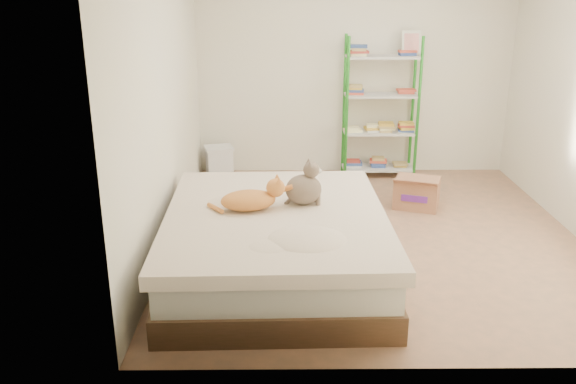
{
  "coord_description": "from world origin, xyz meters",
  "views": [
    {
      "loc": [
        -0.88,
        -5.32,
        2.3
      ],
      "look_at": [
        -0.83,
        -0.52,
        0.62
      ],
      "focal_mm": 38.0,
      "sensor_mm": 36.0,
      "label": 1
    }
  ],
  "objects_px": {
    "bed": "(276,244)",
    "orange_cat": "(248,198)",
    "shelf_unit": "(381,113)",
    "grey_cat": "(304,183)",
    "cardboard_box": "(417,193)",
    "white_bin": "(219,161)"
  },
  "relations": [
    {
      "from": "shelf_unit",
      "to": "orange_cat",
      "type": "bearing_deg",
      "value": -118.85
    },
    {
      "from": "shelf_unit",
      "to": "cardboard_box",
      "type": "xyz_separation_m",
      "value": [
        0.24,
        -1.11,
        -0.62
      ]
    },
    {
      "from": "shelf_unit",
      "to": "white_bin",
      "type": "bearing_deg",
      "value": -179.09
    },
    {
      "from": "cardboard_box",
      "to": "orange_cat",
      "type": "bearing_deg",
      "value": -118.53
    },
    {
      "from": "shelf_unit",
      "to": "white_bin",
      "type": "distance_m",
      "value": 2.04
    },
    {
      "from": "bed",
      "to": "grey_cat",
      "type": "xyz_separation_m",
      "value": [
        0.23,
        0.19,
        0.46
      ]
    },
    {
      "from": "white_bin",
      "to": "shelf_unit",
      "type": "bearing_deg",
      "value": 0.91
    },
    {
      "from": "grey_cat",
      "to": "shelf_unit",
      "type": "xyz_separation_m",
      "value": [
        1.01,
        2.51,
        0.05
      ]
    },
    {
      "from": "orange_cat",
      "to": "grey_cat",
      "type": "distance_m",
      "value": 0.47
    },
    {
      "from": "bed",
      "to": "orange_cat",
      "type": "height_order",
      "value": "orange_cat"
    },
    {
      "from": "grey_cat",
      "to": "shelf_unit",
      "type": "height_order",
      "value": "shelf_unit"
    },
    {
      "from": "orange_cat",
      "to": "bed",
      "type": "bearing_deg",
      "value": -22.93
    },
    {
      "from": "cardboard_box",
      "to": "white_bin",
      "type": "relative_size",
      "value": 1.41
    },
    {
      "from": "orange_cat",
      "to": "shelf_unit",
      "type": "distance_m",
      "value": 3.02
    },
    {
      "from": "shelf_unit",
      "to": "cardboard_box",
      "type": "relative_size",
      "value": 3.13
    },
    {
      "from": "orange_cat",
      "to": "grey_cat",
      "type": "xyz_separation_m",
      "value": [
        0.45,
        0.14,
        0.08
      ]
    },
    {
      "from": "bed",
      "to": "cardboard_box",
      "type": "xyz_separation_m",
      "value": [
        1.48,
        1.58,
        -0.12
      ]
    },
    {
      "from": "grey_cat",
      "to": "orange_cat",
      "type": "bearing_deg",
      "value": 100.01
    },
    {
      "from": "bed",
      "to": "shelf_unit",
      "type": "height_order",
      "value": "shelf_unit"
    },
    {
      "from": "bed",
      "to": "cardboard_box",
      "type": "distance_m",
      "value": 2.17
    },
    {
      "from": "bed",
      "to": "grey_cat",
      "type": "relative_size",
      "value": 6.09
    },
    {
      "from": "orange_cat",
      "to": "white_bin",
      "type": "relative_size",
      "value": 1.32
    }
  ]
}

